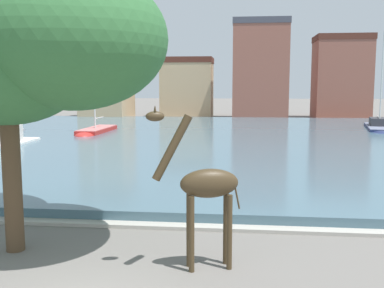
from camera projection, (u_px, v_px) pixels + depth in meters
harbor_water at (202, 139)px, 37.34m from camera, size 88.55×45.32×0.43m
quay_edge_coping at (140, 225)px, 14.77m from camera, size 88.55×0.50×0.12m
giraffe_statue at (204, 187)px, 11.21m from camera, size 2.31×1.03×4.12m
sailboat_red at (95, 132)px, 40.02m from camera, size 1.93×7.33×8.94m
sailboat_white at (11, 141)px, 32.64m from camera, size 2.61×6.44×7.76m
sailboat_navy at (379, 128)px, 43.27m from camera, size 3.77×9.64×9.57m
shade_tree at (14, 50)px, 12.25m from camera, size 7.92×6.53×7.73m
townhouse_narrow_midrow at (107, 76)px, 62.74m from camera, size 6.19×7.71×11.65m
townhouse_tall_gabled at (187, 87)px, 65.36m from camera, size 7.36×5.77×8.50m
townhouse_corner_house at (260, 70)px, 61.31m from camera, size 7.41×6.57×13.23m
townhouse_end_terrace at (341, 77)px, 62.28m from camera, size 7.40×6.09×11.31m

